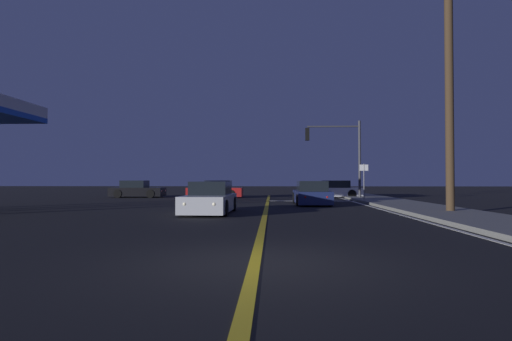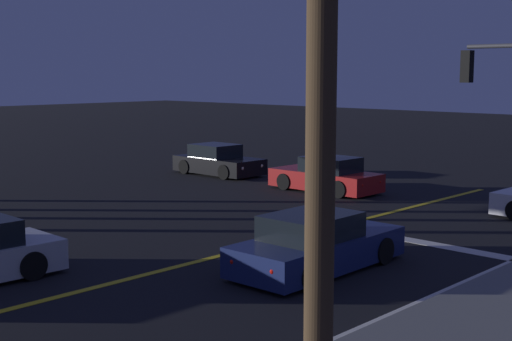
{
  "view_description": "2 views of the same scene",
  "coord_description": "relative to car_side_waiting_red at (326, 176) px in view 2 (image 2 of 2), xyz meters",
  "views": [
    {
      "loc": [
        0.3,
        -7.25,
        1.43
      ],
      "look_at": [
        -0.63,
        16.67,
        1.93
      ],
      "focal_mm": 29.72,
      "sensor_mm": 36.0,
      "label": 1
    },
    {
      "loc": [
        12.49,
        4.28,
        4.48
      ],
      "look_at": [
        -1.61,
        19.13,
        1.69
      ],
      "focal_mm": 50.17,
      "sensor_mm": 36.0,
      "label": 2
    }
  ],
  "objects": [
    {
      "name": "lane_line_center",
      "position": [
        4.12,
        -14.51,
        -0.58
      ],
      "size": [
        0.2,
        37.96,
        0.01
      ],
      "primitive_type": "cube",
      "color": "gold",
      "rests_on": "ground"
    },
    {
      "name": "stop_bar",
      "position": [
        6.98,
        -4.84,
        -0.58
      ],
      "size": [
        5.71,
        0.5,
        0.01
      ],
      "primitive_type": "cube",
      "color": "silver",
      "rests_on": "ground"
    },
    {
      "name": "car_side_waiting_red",
      "position": [
        0.0,
        0.0,
        0.0
      ],
      "size": [
        4.34,
        1.92,
        1.34
      ],
      "rotation": [
        0.0,
        0.0,
        1.56
      ],
      "color": "maroon",
      "rests_on": "ground"
    },
    {
      "name": "car_following_oncoming_navy",
      "position": [
        6.63,
        -8.87,
        0.0
      ],
      "size": [
        1.98,
        4.61,
        1.34
      ],
      "rotation": [
        0.0,
        0.0,
        0.02
      ],
      "color": "navy",
      "rests_on": "ground"
    },
    {
      "name": "car_parked_curb_black",
      "position": [
        -6.34,
        0.32,
        0.0
      ],
      "size": [
        4.17,
        2.0,
        1.34
      ],
      "rotation": [
        0.0,
        0.0,
        -1.57
      ],
      "color": "black",
      "rests_on": "ground"
    }
  ]
}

